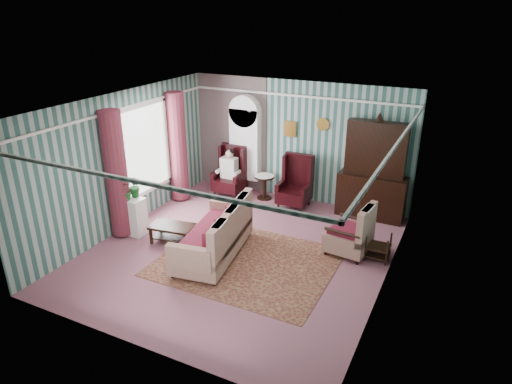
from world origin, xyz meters
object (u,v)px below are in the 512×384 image
at_px(bookcase, 245,150).
at_px(coffee_table, 173,234).
at_px(round_side_table, 264,187).
at_px(sofa, 213,233).
at_px(seated_woman, 229,173).
at_px(wingback_right, 294,182).
at_px(nest_table, 378,246).
at_px(wingback_left, 229,171).
at_px(floral_armchair, 349,228).
at_px(dresser_hutch, 374,168).
at_px(plant_stand, 132,216).

xyz_separation_m(bookcase, coffee_table, (-0.06, -3.10, -0.93)).
xyz_separation_m(round_side_table, sofa, (0.30, -2.96, 0.18)).
distance_m(bookcase, seated_woman, 0.70).
xyz_separation_m(wingback_right, coffee_table, (-1.56, -2.71, -0.43)).
relative_size(bookcase, nest_table, 4.15).
bearing_deg(wingback_left, sofa, -66.88).
bearing_deg(wingback_right, bookcase, 165.43).
bearing_deg(wingback_right, seated_woman, 180.00).
relative_size(bookcase, coffee_table, 2.57).
xyz_separation_m(bookcase, floral_armchair, (3.25, -1.94, -0.58)).
relative_size(round_side_table, sofa, 0.28).
bearing_deg(round_side_table, floral_armchair, -33.22).
xyz_separation_m(dresser_hutch, wingback_right, (-1.75, -0.27, -0.55)).
height_order(wingback_left, coffee_table, wingback_left).
xyz_separation_m(wingback_left, nest_table, (4.07, -1.55, -0.35)).
bearing_deg(sofa, plant_stand, 79.19).
bearing_deg(seated_woman, floral_armchair, -23.92).
bearing_deg(bookcase, seated_woman, -122.66).
height_order(bookcase, wingback_right, bookcase).
relative_size(seated_woman, nest_table, 2.19).
bearing_deg(plant_stand, floral_armchair, 15.56).
bearing_deg(coffee_table, dresser_hutch, 42.00).
bearing_deg(round_side_table, seated_woman, -170.54).
relative_size(wingback_left, sofa, 0.59).
height_order(wingback_left, round_side_table, wingback_left).
relative_size(dresser_hutch, plant_stand, 2.95).
relative_size(wingback_right, round_side_table, 2.08).
distance_m(sofa, coffee_table, 1.06).
distance_m(seated_woman, coffee_table, 2.75).
relative_size(bookcase, seated_woman, 1.90).
distance_m(plant_stand, coffee_table, 1.01).
height_order(seated_woman, sofa, seated_woman).
bearing_deg(sofa, dresser_hutch, -45.82).
relative_size(wingback_right, coffee_table, 1.43).
bearing_deg(round_side_table, wingback_left, -170.54).
height_order(wingback_left, nest_table, wingback_left).
bearing_deg(bookcase, coffee_table, -91.18).
relative_size(dresser_hutch, sofa, 1.11).
relative_size(nest_table, plant_stand, 0.68).
bearing_deg(wingback_left, nest_table, -20.85).
height_order(dresser_hutch, plant_stand, dresser_hutch).
distance_m(dresser_hutch, plant_stand, 5.31).
bearing_deg(bookcase, wingback_left, -122.66).
distance_m(wingback_left, coffee_table, 2.75).
relative_size(wingback_right, sofa, 0.59).
bearing_deg(floral_armchair, plant_stand, 111.72).
bearing_deg(round_side_table, plant_stand, -120.38).
bearing_deg(dresser_hutch, seated_woman, -175.59).
distance_m(dresser_hutch, seated_woman, 3.56).
relative_size(dresser_hutch, seated_woman, 2.00).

